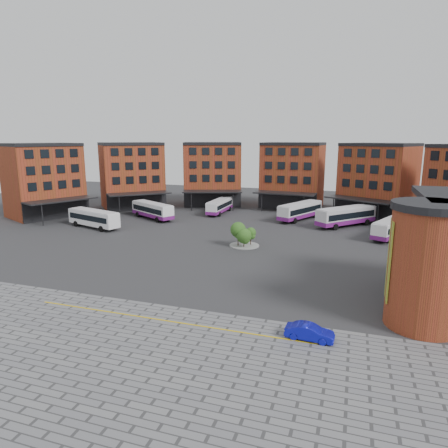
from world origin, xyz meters
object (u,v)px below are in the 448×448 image
(bus_d, at_px, (300,211))
(blue_car, at_px, (310,332))
(tree_island, at_px, (243,234))
(bus_e, at_px, (346,216))
(bus_c, at_px, (220,206))
(bus_f, at_px, (391,228))
(bus_a, at_px, (94,217))
(bus_b, at_px, (152,210))

(bus_d, relative_size, blue_car, 3.07)
(tree_island, bearing_deg, bus_e, 53.99)
(bus_c, xyz_separation_m, bus_e, (25.65, -4.81, 0.30))
(blue_car, bearing_deg, bus_f, -10.03)
(bus_a, xyz_separation_m, bus_c, (16.70, 20.04, -0.29))
(bus_a, bearing_deg, tree_island, -80.47)
(bus_a, distance_m, blue_car, 49.95)
(bus_f, bearing_deg, bus_e, 160.61)
(bus_c, xyz_separation_m, blue_car, (24.10, -48.84, -0.95))
(tree_island, bearing_deg, blue_car, -63.50)
(bus_c, xyz_separation_m, bus_d, (17.03, -1.51, 0.21))
(tree_island, xyz_separation_m, blue_car, (12.39, -24.84, -1.25))
(bus_b, distance_m, bus_e, 36.66)
(bus_d, bearing_deg, bus_e, 4.23)
(bus_a, relative_size, bus_c, 1.10)
(bus_c, bearing_deg, tree_island, -63.15)
(bus_e, distance_m, bus_f, 9.62)
(bus_b, height_order, bus_c, bus_b)
(tree_island, xyz_separation_m, bus_e, (13.94, 19.18, 0.00))
(blue_car, bearing_deg, tree_island, 29.42)
(bus_d, xyz_separation_m, blue_car, (7.07, -47.32, -1.16))
(bus_c, height_order, blue_car, bus_c)
(bus_b, height_order, blue_car, bus_b)
(bus_d, height_order, blue_car, bus_d)
(bus_b, relative_size, bus_f, 1.01)
(bus_b, xyz_separation_m, bus_e, (36.35, 4.78, 0.17))
(bus_b, distance_m, bus_d, 28.88)
(bus_b, relative_size, bus_c, 1.06)
(blue_car, bearing_deg, bus_e, 0.89)
(bus_d, bearing_deg, bus_f, -6.88)
(tree_island, height_order, bus_a, tree_island)
(bus_f, bearing_deg, bus_d, 171.28)
(bus_e, bearing_deg, bus_c, -148.83)
(bus_a, distance_m, bus_d, 38.48)
(bus_f, distance_m, blue_car, 38.49)
(tree_island, bearing_deg, bus_f, 31.07)
(bus_e, bearing_deg, bus_f, -0.91)
(tree_island, height_order, bus_b, tree_island)
(tree_island, bearing_deg, bus_b, 147.27)
(bus_b, relative_size, bus_e, 1.00)
(bus_c, bearing_deg, bus_d, -4.24)
(bus_c, distance_m, bus_d, 17.09)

